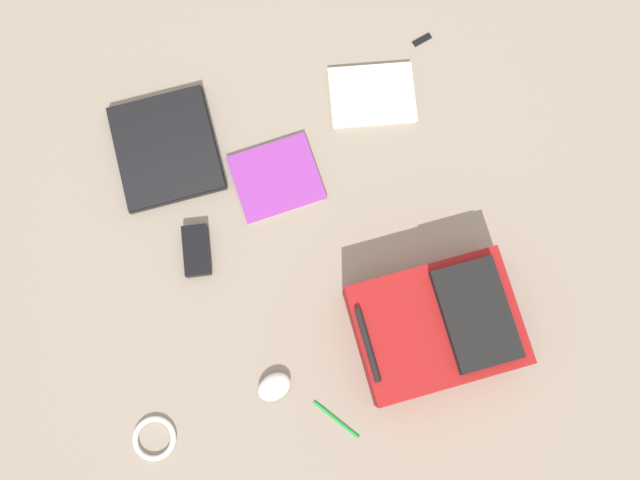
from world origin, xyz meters
TOP-DOWN VIEW (x-y plane):
  - ground_plane at (0.00, 0.00)m, footprint 3.92×3.92m
  - backpack at (-0.31, -0.26)m, footprint 0.33×0.42m
  - laptop at (0.34, 0.35)m, footprint 0.33×0.29m
  - book_manual at (0.19, 0.07)m, footprint 0.23×0.25m
  - book_red at (0.37, -0.25)m, footprint 0.21×0.27m
  - computer_mouse at (-0.37, 0.19)m, footprint 0.09×0.11m
  - cable_coil at (-0.43, 0.52)m, footprint 0.11×0.11m
  - power_brick at (0.03, 0.32)m, footprint 0.15×0.08m
  - pen_black at (-0.49, 0.04)m, footprint 0.12×0.10m
  - usb_stick at (0.51, -0.44)m, footprint 0.04×0.06m

SIDE VIEW (x-z plane):
  - ground_plane at x=0.00m, z-range 0.00..0.00m
  - usb_stick at x=0.51m, z-range 0.00..0.01m
  - pen_black at x=-0.49m, z-range 0.00..0.01m
  - cable_coil at x=-0.43m, z-range 0.00..0.01m
  - book_manual at x=0.19m, z-range 0.00..0.02m
  - book_red at x=0.37m, z-range 0.00..0.02m
  - power_brick at x=0.03m, z-range 0.00..0.03m
  - laptop at x=0.34m, z-range 0.00..0.03m
  - computer_mouse at x=-0.37m, z-range 0.00..0.04m
  - backpack at x=-0.31m, z-range -0.01..0.16m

